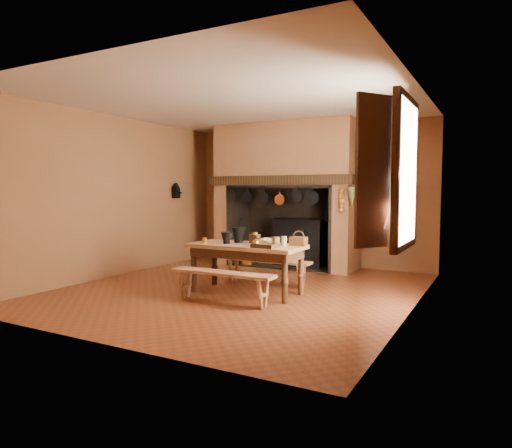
{
  "coord_description": "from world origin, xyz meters",
  "views": [
    {
      "loc": [
        3.44,
        -5.88,
        1.51
      ],
      "look_at": [
        0.11,
        0.3,
        0.98
      ],
      "focal_mm": 32.0,
      "sensor_mm": 36.0,
      "label": 1
    }
  ],
  "objects_px": {
    "wicker_basket": "(299,241)",
    "mixing_bowl": "(266,241)",
    "coffee_grinder": "(255,238)",
    "work_table": "(246,252)",
    "iron_range": "(301,242)",
    "bench_front": "(222,280)"
  },
  "relations": [
    {
      "from": "wicker_basket",
      "to": "mixing_bowl",
      "type": "bearing_deg",
      "value": 179.46
    },
    {
      "from": "coffee_grinder",
      "to": "work_table",
      "type": "bearing_deg",
      "value": -100.22
    },
    {
      "from": "iron_range",
      "to": "mixing_bowl",
      "type": "height_order",
      "value": "iron_range"
    },
    {
      "from": "iron_range",
      "to": "bench_front",
      "type": "distance_m",
      "value": 3.28
    },
    {
      "from": "work_table",
      "to": "iron_range",
      "type": "bearing_deg",
      "value": 95.38
    },
    {
      "from": "bench_front",
      "to": "mixing_bowl",
      "type": "height_order",
      "value": "mixing_bowl"
    },
    {
      "from": "mixing_bowl",
      "to": "iron_range",
      "type": "bearing_deg",
      "value": 101.03
    },
    {
      "from": "work_table",
      "to": "coffee_grinder",
      "type": "distance_m",
      "value": 0.27
    },
    {
      "from": "iron_range",
      "to": "wicker_basket",
      "type": "distance_m",
      "value": 2.62
    },
    {
      "from": "iron_range",
      "to": "mixing_bowl",
      "type": "relative_size",
      "value": 5.39
    },
    {
      "from": "wicker_basket",
      "to": "coffee_grinder",
      "type": "bearing_deg",
      "value": 179.97
    },
    {
      "from": "bench_front",
      "to": "iron_range",
      "type": "bearing_deg",
      "value": 94.31
    },
    {
      "from": "coffee_grinder",
      "to": "wicker_basket",
      "type": "bearing_deg",
      "value": 1.99
    },
    {
      "from": "mixing_bowl",
      "to": "wicker_basket",
      "type": "bearing_deg",
      "value": 0.44
    },
    {
      "from": "work_table",
      "to": "wicker_basket",
      "type": "xyz_separation_m",
      "value": [
        0.73,
        0.2,
        0.18
      ]
    },
    {
      "from": "work_table",
      "to": "mixing_bowl",
      "type": "bearing_deg",
      "value": 41.16
    },
    {
      "from": "coffee_grinder",
      "to": "iron_range",
      "type": "bearing_deg",
      "value": 97.72
    },
    {
      "from": "bench_front",
      "to": "work_table",
      "type": "bearing_deg",
      "value": 90.0
    },
    {
      "from": "bench_front",
      "to": "wicker_basket",
      "type": "height_order",
      "value": "wicker_basket"
    },
    {
      "from": "bench_front",
      "to": "coffee_grinder",
      "type": "xyz_separation_m",
      "value": [
        0.04,
        0.84,
        0.48
      ]
    },
    {
      "from": "coffee_grinder",
      "to": "mixing_bowl",
      "type": "distance_m",
      "value": 0.19
    },
    {
      "from": "wicker_basket",
      "to": "work_table",
      "type": "bearing_deg",
      "value": -165.69
    }
  ]
}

